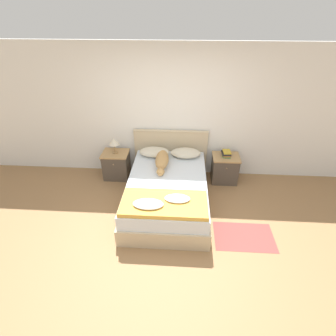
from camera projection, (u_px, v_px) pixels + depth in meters
ground_plane at (164, 248)px, 3.87m from camera, size 16.00×16.00×0.00m
wall_back at (172, 114)px, 4.98m from camera, size 9.00×0.06×2.55m
bed at (167, 192)px, 4.58m from camera, size 1.38×2.06×0.54m
headboard at (171, 151)px, 5.33m from camera, size 1.46×0.06×0.98m
nightstand_left at (117, 165)px, 5.32m from camera, size 0.52×0.44×0.56m
nightstand_right at (225, 168)px, 5.20m from camera, size 0.52×0.44×0.56m
pillow_left at (154, 152)px, 5.08m from camera, size 0.58×0.35×0.16m
pillow_right at (186, 153)px, 5.05m from camera, size 0.58×0.35×0.16m
quilt at (163, 203)px, 3.84m from camera, size 1.27×0.62×0.12m
dog at (162, 161)px, 4.74m from camera, size 0.24×0.81×0.23m
book_stack at (226, 154)px, 5.05m from camera, size 0.18×0.23×0.10m
table_lamp at (114, 142)px, 5.05m from camera, size 0.21×0.21×0.31m
rug at (244, 237)px, 4.06m from camera, size 0.92×0.60×0.00m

